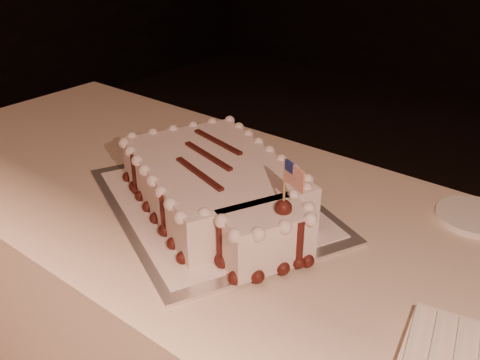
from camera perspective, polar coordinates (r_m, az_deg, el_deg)
The scene contains 4 objects.
cake_board at distance 1.22m, azimuth -2.92°, elevation -2.53°, with size 0.57×0.43×0.01m, color silver.
doily at distance 1.22m, azimuth -2.92°, elevation -2.33°, with size 0.51×0.39×0.00m, color white.
sheet_cake at distance 1.17m, azimuth -2.37°, elevation -0.77°, with size 0.57×0.45×0.22m.
side_plate at distance 1.28m, azimuth 23.82°, elevation -3.58°, with size 0.17×0.17×0.01m, color white.
Camera 1 is at (0.50, -0.20, 1.37)m, focal length 40.00 mm.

